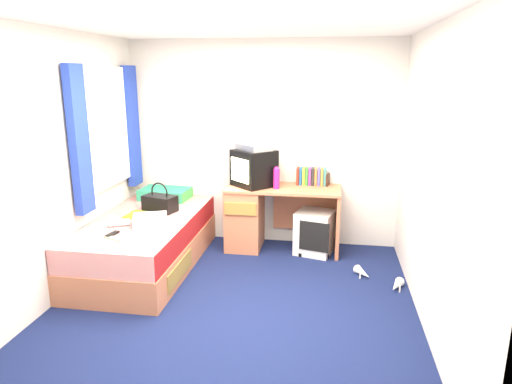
% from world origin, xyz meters
% --- Properties ---
extents(ground, '(3.40, 3.40, 0.00)m').
position_xyz_m(ground, '(0.00, 0.00, 0.00)').
color(ground, '#0C1438').
rests_on(ground, ground).
extents(room_shell, '(3.40, 3.40, 3.40)m').
position_xyz_m(room_shell, '(0.00, 0.00, 1.45)').
color(room_shell, white).
rests_on(room_shell, ground).
extents(bed, '(1.01, 2.00, 0.54)m').
position_xyz_m(bed, '(-1.10, 0.70, 0.27)').
color(bed, '#BD724F').
rests_on(bed, ground).
extents(pillow, '(0.60, 0.40, 0.13)m').
position_xyz_m(pillow, '(-1.15, 1.46, 0.60)').
color(pillow, teal).
rests_on(pillow, bed).
extents(desk, '(1.30, 0.55, 0.75)m').
position_xyz_m(desk, '(0.01, 1.44, 0.41)').
color(desk, '#BD724F').
rests_on(desk, ground).
extents(storage_cube, '(0.48, 0.48, 0.49)m').
position_xyz_m(storage_cube, '(0.66, 1.37, 0.25)').
color(storage_cube, silver).
rests_on(storage_cube, ground).
extents(crt_tv, '(0.57, 0.57, 0.42)m').
position_xyz_m(crt_tv, '(-0.06, 1.44, 0.96)').
color(crt_tv, black).
rests_on(crt_tv, desk).
extents(vcr, '(0.46, 0.46, 0.07)m').
position_xyz_m(vcr, '(-0.06, 1.44, 1.21)').
color(vcr, '#BBBBBD').
rests_on(vcr, crt_tv).
extents(book_row, '(0.34, 0.13, 0.20)m').
position_xyz_m(book_row, '(0.59, 1.60, 0.85)').
color(book_row, maroon).
rests_on(book_row, desk).
extents(picture_frame, '(0.04, 0.12, 0.14)m').
position_xyz_m(picture_frame, '(0.78, 1.59, 0.82)').
color(picture_frame, black).
rests_on(picture_frame, desk).
extents(pink_water_bottle, '(0.09, 0.09, 0.22)m').
position_xyz_m(pink_water_bottle, '(0.21, 1.35, 0.86)').
color(pink_water_bottle, '#C51B77').
rests_on(pink_water_bottle, desk).
extents(aerosol_can, '(0.05, 0.05, 0.16)m').
position_xyz_m(aerosol_can, '(0.20, 1.45, 0.83)').
color(aerosol_can, silver).
rests_on(aerosol_can, desk).
extents(handbag, '(0.40, 0.29, 0.33)m').
position_xyz_m(handbag, '(-1.02, 0.96, 0.64)').
color(handbag, black).
rests_on(handbag, bed).
extents(towel, '(0.40, 0.37, 0.11)m').
position_xyz_m(towel, '(-0.94, 0.46, 0.59)').
color(towel, white).
rests_on(towel, bed).
extents(magazine, '(0.24, 0.30, 0.01)m').
position_xyz_m(magazine, '(-1.21, 0.78, 0.55)').
color(magazine, '#E3F01A').
rests_on(magazine, bed).
extents(water_bottle, '(0.21, 0.15, 0.07)m').
position_xyz_m(water_bottle, '(-1.24, 0.40, 0.58)').
color(water_bottle, silver).
rests_on(water_bottle, bed).
extents(colour_swatch_fan, '(0.23, 0.14, 0.01)m').
position_xyz_m(colour_swatch_fan, '(-1.12, 0.05, 0.55)').
color(colour_swatch_fan, gold).
rests_on(colour_swatch_fan, bed).
extents(remote_control, '(0.08, 0.17, 0.02)m').
position_xyz_m(remote_control, '(-1.19, 0.15, 0.55)').
color(remote_control, black).
rests_on(remote_control, bed).
extents(window_assembly, '(0.11, 1.42, 1.40)m').
position_xyz_m(window_assembly, '(-1.55, 0.90, 1.42)').
color(window_assembly, silver).
rests_on(window_assembly, room_shell).
extents(white_heels, '(0.48, 0.48, 0.09)m').
position_xyz_m(white_heels, '(1.33, 0.67, 0.04)').
color(white_heels, white).
rests_on(white_heels, ground).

